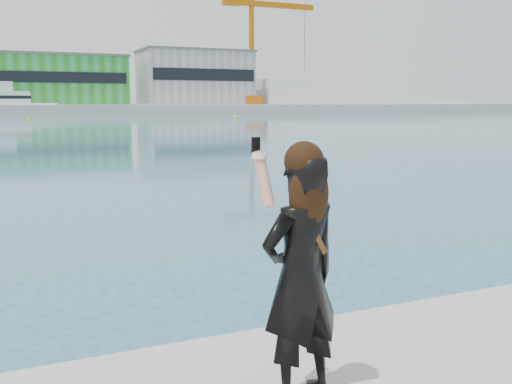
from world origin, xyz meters
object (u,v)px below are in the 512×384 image
dock_crane (256,48)px  buoy_near (235,118)px  buoy_extra (29,120)px  motor_yacht (3,103)px  woman (301,270)px

dock_crane → buoy_near: dock_crane is taller
buoy_near → buoy_extra: 31.14m
motor_yacht → woman: bearing=-105.4°
buoy_extra → woman: bearing=-91.2°
buoy_extra → woman: (-1.72, -84.66, 1.66)m
dock_crane → woman: bearing=-113.7°
dock_crane → motor_yacht: (-55.19, -8.83, -12.74)m
motor_yacht → buoy_extra: size_ratio=36.79×
dock_crane → buoy_extra: dock_crane is taller
dock_crane → motor_yacht: size_ratio=1.30×
buoy_near → woman: size_ratio=0.29×
dock_crane → woman: (-53.62, -122.15, -13.41)m
buoy_extra → woman: woman is taller
buoy_extra → buoy_near: bearing=-2.1°
woman → dock_crane: bearing=-125.1°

